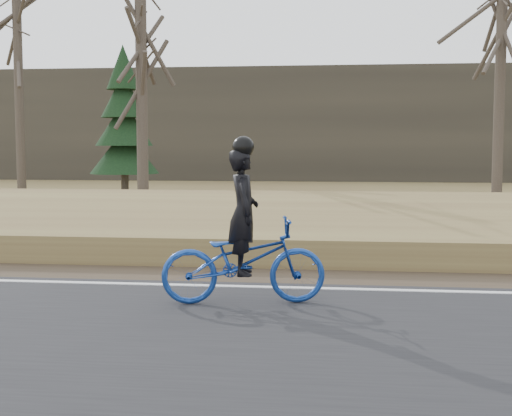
# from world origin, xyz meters

# --- Properties ---
(ground) EXTENTS (120.00, 120.00, 0.00)m
(ground) POSITION_xyz_m (0.00, 0.00, 0.00)
(ground) COLOR olive
(ground) RESTS_ON ground
(road) EXTENTS (120.00, 6.00, 0.06)m
(road) POSITION_xyz_m (0.00, -2.50, 0.03)
(road) COLOR black
(road) RESTS_ON ground
(edge_line) EXTENTS (120.00, 0.12, 0.01)m
(edge_line) POSITION_xyz_m (0.00, 0.20, 0.07)
(edge_line) COLOR silver
(edge_line) RESTS_ON road
(shoulder) EXTENTS (120.00, 1.60, 0.04)m
(shoulder) POSITION_xyz_m (0.00, 1.20, 0.02)
(shoulder) COLOR #473A2B
(shoulder) RESTS_ON ground
(embankment) EXTENTS (120.00, 5.00, 0.44)m
(embankment) POSITION_xyz_m (0.00, 4.20, 0.22)
(embankment) COLOR olive
(embankment) RESTS_ON ground
(ballast) EXTENTS (120.00, 3.00, 0.45)m
(ballast) POSITION_xyz_m (0.00, 8.00, 0.23)
(ballast) COLOR slate
(ballast) RESTS_ON ground
(railroad) EXTENTS (120.00, 2.40, 0.29)m
(railroad) POSITION_xyz_m (0.00, 8.00, 0.53)
(railroad) COLOR black
(railroad) RESTS_ON ballast
(treeline_backdrop) EXTENTS (120.00, 4.00, 6.00)m
(treeline_backdrop) POSITION_xyz_m (0.00, 30.00, 3.00)
(treeline_backdrop) COLOR #383328
(treeline_backdrop) RESTS_ON ground
(cyclist) EXTENTS (2.06, 1.04, 2.01)m
(cyclist) POSITION_xyz_m (1.91, -0.77, 0.69)
(cyclist) COLOR navy
(cyclist) RESTS_ON road
(bare_tree_left) EXTENTS (0.36, 0.36, 8.92)m
(bare_tree_left) POSITION_xyz_m (-9.73, 18.17, 4.46)
(bare_tree_left) COLOR #473E34
(bare_tree_left) RESTS_ON ground
(bare_tree_near_left) EXTENTS (0.36, 0.36, 7.12)m
(bare_tree_near_left) POSITION_xyz_m (-3.21, 12.89, 3.56)
(bare_tree_near_left) COLOR #473E34
(bare_tree_near_left) RESTS_ON ground
(bare_tree_center) EXTENTS (0.36, 0.36, 9.14)m
(bare_tree_center) POSITION_xyz_m (8.37, 16.07, 4.57)
(bare_tree_center) COLOR #473E34
(bare_tree_center) RESTS_ON ground
(conifer) EXTENTS (2.60, 2.60, 5.66)m
(conifer) POSITION_xyz_m (-5.07, 16.96, 2.68)
(conifer) COLOR #473E34
(conifer) RESTS_ON ground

